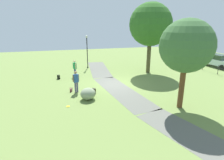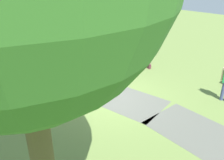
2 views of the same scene
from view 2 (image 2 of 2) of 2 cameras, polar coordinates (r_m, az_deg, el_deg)
The scene contains 7 objects.
ground_plane at distance 10.04m, azimuth 0.10°, elevation -4.46°, with size 48.00×48.00×0.00m, color olive.
footpath_segment_mid at distance 11.33m, azimuth -6.90°, elevation -1.04°, with size 8.19×2.98×0.01m.
lawn_boulder at distance 13.53m, azimuth -0.43°, elevation 5.45°, with size 1.52×1.52×0.84m.
woman_with_handbag at distance 12.79m, azimuth 6.90°, elevation 6.83°, with size 0.34×0.50×1.71m.
handbag_on_grass at distance 13.23m, azimuth 8.74°, elevation 3.40°, with size 0.35×0.35×0.31m.
backpack_by_boulder at distance 12.56m, azimuth 1.00°, elevation 2.77°, with size 0.35×0.35×0.40m.
frisbee_on_grass at distance 15.19m, azimuth 1.20°, elevation 6.02°, with size 0.23×0.23×0.02m.
Camera 2 is at (-6.09, 6.28, 4.92)m, focal length 38.25 mm.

